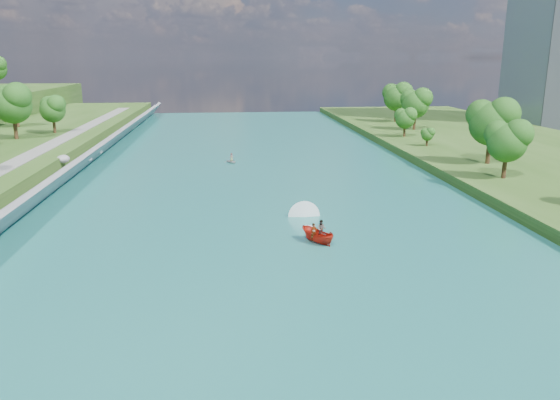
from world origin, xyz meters
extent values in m
plane|color=#2D5119|center=(0.00, 0.00, 0.00)|extent=(260.00, 260.00, 0.00)
cube|color=#1A645C|center=(0.00, 20.00, 0.05)|extent=(55.00, 240.00, 0.10)
cube|color=slate|center=(-25.85, 20.00, 1.80)|extent=(3.54, 236.00, 4.05)
ellipsoid|color=gray|center=(-25.94, 20.73, 1.89)|extent=(0.98, 0.92, 0.75)
ellipsoid|color=gray|center=(-26.00, 30.93, 2.08)|extent=(1.09, 1.29, 0.71)
ellipsoid|color=gray|center=(-27.32, 40.11, 3.22)|extent=(1.80, 2.18, 1.18)
ellipsoid|color=gray|center=(-25.58, 47.21, 1.87)|extent=(1.23, 1.45, 0.86)
ellipsoid|color=gray|center=(-25.84, 55.75, 1.61)|extent=(1.33, 1.73, 0.97)
ellipsoid|color=#214813|center=(-40.56, 59.49, 9.22)|extent=(6.86, 6.86, 11.43)
ellipsoid|color=#214813|center=(-36.25, 67.26, 7.69)|extent=(5.02, 5.02, 8.37)
ellipsoid|color=#214813|center=(-46.58, 77.49, 8.27)|extent=(5.72, 5.72, 9.54)
ellipsoid|color=#214813|center=(33.79, 28.88, 6.20)|extent=(5.63, 5.63, 9.39)
ellipsoid|color=#214813|center=(36.57, 39.30, 7.42)|extent=(7.10, 7.10, 11.83)
ellipsoid|color=#214813|center=(33.41, 57.07, 3.51)|extent=(2.41, 2.41, 4.02)
ellipsoid|color=#214813|center=(33.11, 69.35, 5.05)|extent=(4.26, 4.26, 7.10)
ellipsoid|color=#214813|center=(39.05, 80.51, 6.98)|extent=(6.58, 6.58, 10.97)
ellipsoid|color=#214813|center=(39.59, 96.18, 7.32)|extent=(6.99, 6.99, 11.64)
imported|color=red|center=(4.78, 8.95, 0.87)|extent=(3.52, 4.11, 1.54)
imported|color=#66605B|center=(4.38, 8.55, 1.31)|extent=(0.74, 0.62, 1.72)
imported|color=#66605B|center=(5.28, 9.45, 1.32)|extent=(1.02, 0.90, 1.75)
cube|color=white|center=(4.78, 11.95, 0.13)|extent=(0.90, 5.00, 0.06)
imported|color=#979B9F|center=(-2.92, 51.39, 0.37)|extent=(2.82, 3.18, 0.54)
imported|color=#66605B|center=(-2.92, 51.39, 1.02)|extent=(0.72, 0.54, 1.34)
camera|label=1|loc=(-3.73, -40.45, 17.41)|focal=35.00mm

